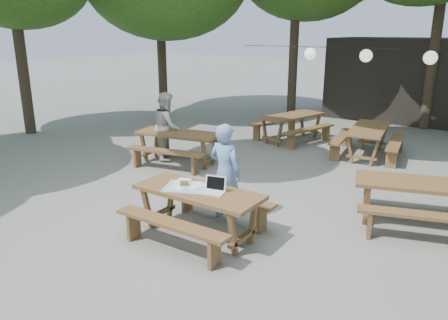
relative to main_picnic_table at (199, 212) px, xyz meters
name	(u,v)px	position (x,y,z in m)	size (l,w,h in m)	color
ground	(261,215)	(0.43, 1.21, -0.39)	(80.00, 80.00, 0.00)	slate
pavilion	(422,80)	(0.93, 11.71, 1.01)	(6.00, 3.00, 2.80)	black
main_picnic_table	(199,212)	(0.00, 0.00, 0.00)	(2.00, 1.58, 0.75)	brown
picnic_table_nw	(179,147)	(-2.72, 2.83, 0.00)	(2.16, 1.90, 0.75)	brown
picnic_table_ne	(418,203)	(2.73, 2.27, 0.00)	(2.28, 2.07, 0.75)	brown
picnic_table_far_w	(291,127)	(-1.45, 6.33, 0.00)	(2.04, 2.26, 0.75)	brown
picnic_table_far_e	(368,141)	(0.86, 5.89, 0.00)	(1.82, 2.09, 0.75)	brown
woman	(225,172)	(-0.03, 0.77, 0.43)	(0.60, 0.39, 1.64)	#7298D1
second_person	(167,126)	(-3.18, 2.95, 0.43)	(0.80, 0.62, 1.65)	silver
laptop	(214,188)	(0.25, 0.06, 0.42)	(0.38, 0.33, 0.24)	white
tabletop_clutter	(186,186)	(-0.25, 0.01, 0.37)	(0.81, 0.76, 0.08)	#3D76D0
paper_lanterns	(367,56)	(0.25, 7.21, 2.02)	(9.00, 0.34, 0.38)	black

